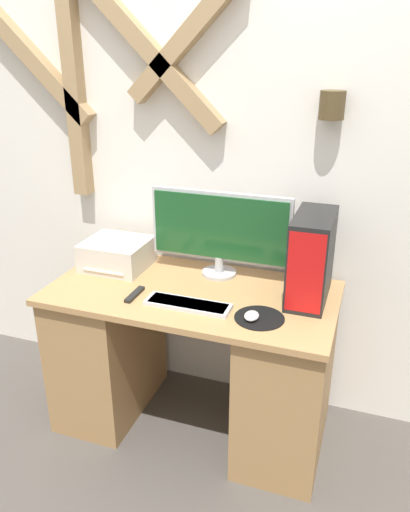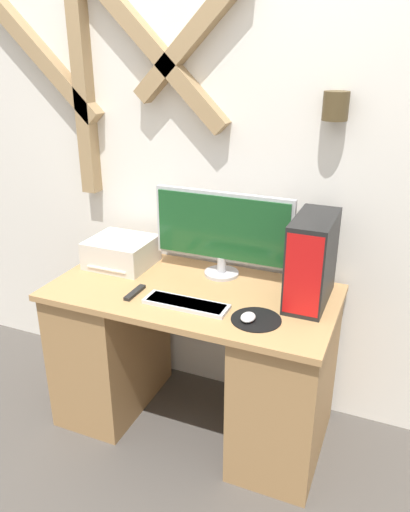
{
  "view_description": "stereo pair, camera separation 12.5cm",
  "coord_description": "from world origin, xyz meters",
  "px_view_note": "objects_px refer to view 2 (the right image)",
  "views": [
    {
      "loc": [
        0.76,
        -1.62,
        1.83
      ],
      "look_at": [
        0.07,
        0.34,
        0.96
      ],
      "focal_mm": 35.0,
      "sensor_mm": 36.0,
      "label": 1
    },
    {
      "loc": [
        0.87,
        -1.58,
        1.83
      ],
      "look_at": [
        0.07,
        0.34,
        0.96
      ],
      "focal_mm": 35.0,
      "sensor_mm": 36.0,
      "label": 2
    }
  ],
  "objects_px": {
    "computer_tower": "(312,260)",
    "printer": "(121,252)",
    "monitor": "(222,230)",
    "remote_control": "(135,293)",
    "mouse": "(248,317)",
    "keyboard": "(186,304)"
  },
  "relations": [
    {
      "from": "monitor",
      "to": "remote_control",
      "type": "height_order",
      "value": "monitor"
    },
    {
      "from": "printer",
      "to": "monitor",
      "type": "bearing_deg",
      "value": 9.52
    },
    {
      "from": "computer_tower",
      "to": "mouse",
      "type": "bearing_deg",
      "value": -124.68
    },
    {
      "from": "keyboard",
      "to": "remote_control",
      "type": "distance_m",
      "value": 0.27
    },
    {
      "from": "keyboard",
      "to": "mouse",
      "type": "height_order",
      "value": "mouse"
    },
    {
      "from": "mouse",
      "to": "printer",
      "type": "distance_m",
      "value": 0.86
    },
    {
      "from": "monitor",
      "to": "keyboard",
      "type": "distance_m",
      "value": 0.44
    },
    {
      "from": "monitor",
      "to": "printer",
      "type": "distance_m",
      "value": 0.56
    },
    {
      "from": "computer_tower",
      "to": "printer",
      "type": "height_order",
      "value": "computer_tower"
    },
    {
      "from": "mouse",
      "to": "computer_tower",
      "type": "height_order",
      "value": "computer_tower"
    },
    {
      "from": "mouse",
      "to": "remote_control",
      "type": "height_order",
      "value": "mouse"
    },
    {
      "from": "monitor",
      "to": "remote_control",
      "type": "xyz_separation_m",
      "value": [
        -0.29,
        -0.36,
        -0.23
      ]
    },
    {
      "from": "mouse",
      "to": "keyboard",
      "type": "bearing_deg",
      "value": 176.0
    },
    {
      "from": "mouse",
      "to": "printer",
      "type": "bearing_deg",
      "value": 159.14
    },
    {
      "from": "keyboard",
      "to": "mouse",
      "type": "xyz_separation_m",
      "value": [
        0.29,
        -0.02,
        0.01
      ]
    },
    {
      "from": "mouse",
      "to": "remote_control",
      "type": "bearing_deg",
      "value": 176.73
    },
    {
      "from": "printer",
      "to": "remote_control",
      "type": "relative_size",
      "value": 2.08
    },
    {
      "from": "computer_tower",
      "to": "printer",
      "type": "distance_m",
      "value": 1.0
    },
    {
      "from": "monitor",
      "to": "mouse",
      "type": "bearing_deg",
      "value": -55.65
    },
    {
      "from": "keyboard",
      "to": "printer",
      "type": "relative_size",
      "value": 1.21
    },
    {
      "from": "mouse",
      "to": "computer_tower",
      "type": "distance_m",
      "value": 0.38
    },
    {
      "from": "computer_tower",
      "to": "printer",
      "type": "xyz_separation_m",
      "value": [
        -0.99,
        0.02,
        -0.13
      ]
    }
  ]
}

